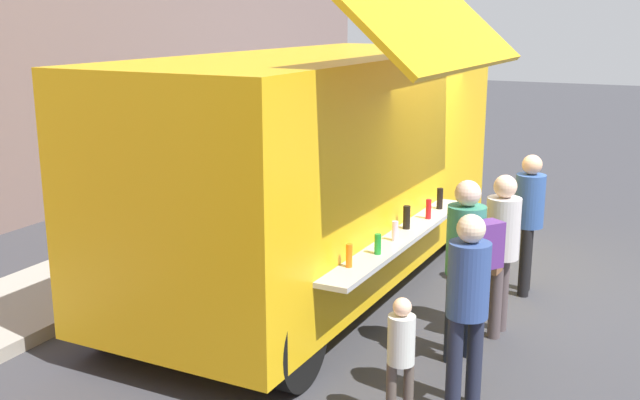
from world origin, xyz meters
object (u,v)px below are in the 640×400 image
object	(u,v)px
trash_bin	(293,174)
customer_extra_browsing	(529,212)
customer_mid_with_backpack	(468,253)
customer_rear_waiting	(468,295)
child_near_queue	(401,350)
food_truck_main	(321,162)
customer_front_ordering	(502,242)

from	to	relation	value
trash_bin	customer_extra_browsing	distance (m)	5.51
customer_mid_with_backpack	customer_rear_waiting	distance (m)	0.93
trash_bin	customer_extra_browsing	xyz separation A→B (m)	(-2.92, -4.64, 0.53)
customer_extra_browsing	child_near_queue	world-z (taller)	customer_extra_browsing
food_truck_main	customer_extra_browsing	size ratio (longest dim) A/B	3.77
customer_mid_with_backpack	customer_front_ordering	bearing A→B (deg)	-64.64
food_truck_main	customer_rear_waiting	distance (m)	3.28
food_truck_main	child_near_queue	world-z (taller)	food_truck_main
food_truck_main	trash_bin	world-z (taller)	food_truck_main
food_truck_main	customer_rear_waiting	xyz separation A→B (m)	(-2.19, -2.38, -0.53)
customer_rear_waiting	food_truck_main	bearing A→B (deg)	-9.69
customer_extra_browsing	customer_rear_waiting	bearing A→B (deg)	85.38
child_near_queue	customer_front_ordering	bearing A→B (deg)	-45.54
customer_mid_with_backpack	child_near_queue	size ratio (longest dim) A/B	1.63
customer_mid_with_backpack	child_near_queue	world-z (taller)	customer_mid_with_backpack
customer_rear_waiting	child_near_queue	world-z (taller)	customer_rear_waiting
trash_bin	customer_front_ordering	xyz separation A→B (m)	(-4.27, -4.62, 0.53)
customer_front_ordering	customer_extra_browsing	size ratio (longest dim) A/B	1.01
customer_front_ordering	customer_rear_waiting	size ratio (longest dim) A/B	1.00
customer_extra_browsing	child_near_queue	distance (m)	3.50
trash_bin	customer_rear_waiting	bearing A→B (deg)	-141.54
food_truck_main	customer_extra_browsing	distance (m)	2.52
food_truck_main	customer_mid_with_backpack	bearing A→B (deg)	-119.57
customer_front_ordering	customer_rear_waiting	distance (m)	1.66
customer_front_ordering	child_near_queue	world-z (taller)	customer_front_ordering
customer_extra_browsing	child_near_queue	size ratio (longest dim) A/B	1.54
food_truck_main	customer_front_ordering	world-z (taller)	food_truck_main
trash_bin	customer_extra_browsing	size ratio (longest dim) A/B	0.57
customer_extra_browsing	child_near_queue	bearing A→B (deg)	78.60
trash_bin	food_truck_main	bearing A→B (deg)	-148.10
customer_mid_with_backpack	customer_extra_browsing	size ratio (longest dim) A/B	1.05
customer_extra_browsing	trash_bin	bearing A→B (deg)	-37.99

